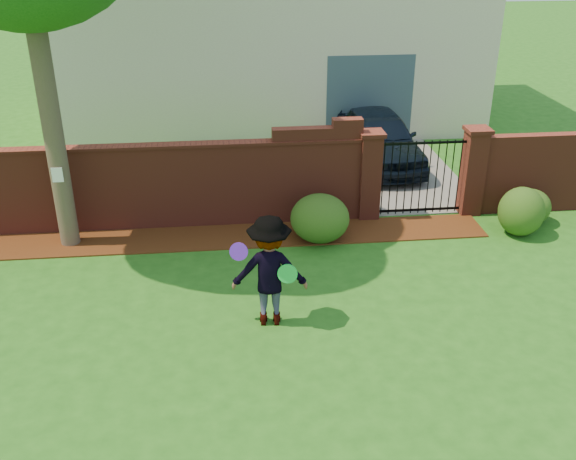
{
  "coord_description": "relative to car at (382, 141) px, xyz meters",
  "views": [
    {
      "loc": [
        -0.59,
        -8.31,
        5.79
      ],
      "look_at": [
        0.44,
        1.4,
        1.05
      ],
      "focal_mm": 40.74,
      "sensor_mm": 36.0,
      "label": 1
    }
  ],
  "objects": [
    {
      "name": "driveway",
      "position": [
        0.1,
        1.01,
        -0.68
      ],
      "size": [
        3.2,
        8.0,
        0.01
      ],
      "primitive_type": "cube",
      "color": "slate",
      "rests_on": "ground"
    },
    {
      "name": "brick_wall",
      "position": [
        -5.41,
        -2.99,
        0.25
      ],
      "size": [
        8.7,
        0.31,
        2.16
      ],
      "color": "maroon",
      "rests_on": "ground"
    },
    {
      "name": "ground",
      "position": [
        -3.4,
        -6.99,
        -0.69
      ],
      "size": [
        80.0,
        80.0,
        0.01
      ],
      "primitive_type": "cube",
      "color": "#215B16",
      "rests_on": "ground"
    },
    {
      "name": "man",
      "position": [
        -3.37,
        -6.71,
        0.22
      ],
      "size": [
        1.22,
        0.77,
        1.8
      ],
      "primitive_type": "imported",
      "rotation": [
        0.0,
        0.0,
        3.05
      ],
      "color": "gray",
      "rests_on": "ground"
    },
    {
      "name": "frisbee_green",
      "position": [
        -3.11,
        -6.93,
        0.3
      ],
      "size": [
        0.31,
        0.13,
        0.3
      ],
      "primitive_type": "cylinder",
      "rotation": [
        1.43,
        0.0,
        -0.22
      ],
      "color": "green",
      "rests_on": "man"
    },
    {
      "name": "car",
      "position": [
        0.0,
        0.0,
        0.0
      ],
      "size": [
        1.84,
        4.08,
        1.36
      ],
      "primitive_type": "imported",
      "rotation": [
        0.0,
        0.0,
        0.06
      ],
      "color": "black",
      "rests_on": "ground"
    },
    {
      "name": "shrub_middle",
      "position": [
        1.83,
        -4.11,
        -0.19
      ],
      "size": [
        0.9,
        0.9,
        0.99
      ],
      "primitive_type": "ellipsoid",
      "color": "#1D4615",
      "rests_on": "ground"
    },
    {
      "name": "mulch_bed",
      "position": [
        -4.35,
        -3.65,
        -0.67
      ],
      "size": [
        11.1,
        1.08,
        0.03
      ],
      "primitive_type": "cube",
      "color": "#3D1C0B",
      "rests_on": "ground"
    },
    {
      "name": "iron_gate",
      "position": [
        0.1,
        -2.99,
        0.17
      ],
      "size": [
        1.78,
        0.03,
        1.6
      ],
      "color": "black",
      "rests_on": "ground"
    },
    {
      "name": "shrub_left",
      "position": [
        -2.16,
        -3.95,
        -0.21
      ],
      "size": [
        1.15,
        1.15,
        0.94
      ],
      "primitive_type": "ellipsoid",
      "color": "#1D4615",
      "rests_on": "ground"
    },
    {
      "name": "frisbee_purple",
      "position": [
        -3.82,
        -6.79,
        0.64
      ],
      "size": [
        0.28,
        0.11,
        0.27
      ],
      "primitive_type": "cylinder",
      "rotation": [
        1.36,
        0.0,
        -0.11
      ],
      "color": "#6421D2",
      "rests_on": "man"
    },
    {
      "name": "pillar_right",
      "position": [
        1.2,
        -2.99,
        0.28
      ],
      "size": [
        0.5,
        0.5,
        1.88
      ],
      "color": "maroon",
      "rests_on": "ground"
    },
    {
      "name": "shrub_right",
      "position": [
        2.27,
        -3.61,
        -0.32
      ],
      "size": [
        0.82,
        0.82,
        0.73
      ],
      "primitive_type": "ellipsoid",
      "color": "#1D4615",
      "rests_on": "ground"
    },
    {
      "name": "house",
      "position": [
        -2.4,
        5.0,
        2.48
      ],
      "size": [
        12.4,
        6.4,
        6.3
      ],
      "color": "beige",
      "rests_on": "ground"
    },
    {
      "name": "brick_wall_return",
      "position": [
        3.2,
        -2.99,
        0.17
      ],
      "size": [
        4.0,
        0.25,
        1.7
      ],
      "primitive_type": "cube",
      "color": "maroon",
      "rests_on": "ground"
    },
    {
      "name": "pillar_left",
      "position": [
        -1.0,
        -2.99,
        0.28
      ],
      "size": [
        0.5,
        0.5,
        1.88
      ],
      "color": "maroon",
      "rests_on": "ground"
    },
    {
      "name": "paper_notice",
      "position": [
        -7.0,
        -3.78,
        0.82
      ],
      "size": [
        0.2,
        0.01,
        0.28
      ],
      "primitive_type": "cube",
      "color": "white",
      "rests_on": "tree"
    }
  ]
}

